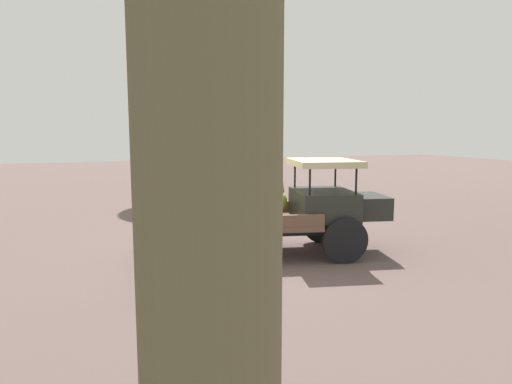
% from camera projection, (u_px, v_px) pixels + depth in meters
% --- Properties ---
extents(ground_plane, '(60.00, 60.00, 0.00)m').
position_uv_depth(ground_plane, '(256.00, 255.00, 9.09)').
color(ground_plane, brown).
extents(truck, '(4.65, 2.56, 1.87)m').
position_uv_depth(truck, '(283.00, 208.00, 9.06)').
color(truck, '#252823').
rests_on(truck, ground).
extents(farmer, '(0.55, 0.51, 1.78)m').
position_uv_depth(farmer, '(176.00, 224.00, 7.03)').
color(farmer, '#363D4B').
rests_on(farmer, ground).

